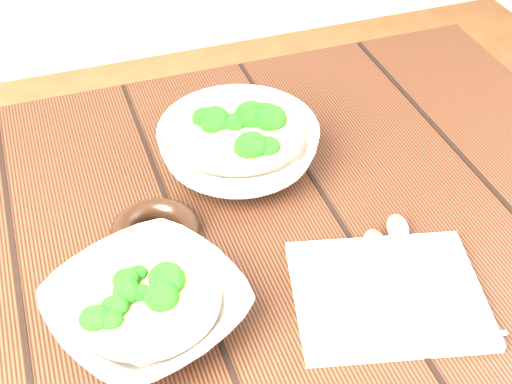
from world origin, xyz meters
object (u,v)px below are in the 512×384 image
Objects in this scene: soup_bowl_front at (147,307)px; trivet at (156,231)px; napkin at (388,294)px; soup_bowl_back at (239,147)px; table at (207,311)px.

soup_bowl_front is 0.13m from trivet.
napkin is at bearing -38.15° from trivet.
napkin is at bearing -11.62° from soup_bowl_front.
soup_bowl_front is at bearing -128.42° from soup_bowl_back.
soup_bowl_front is 0.29m from soup_bowl_back.
table is 10.64× the size of trivet.
napkin is (0.09, -0.28, -0.03)m from soup_bowl_back.
soup_bowl_back reaches higher than napkin.
napkin is (0.27, -0.05, -0.02)m from soup_bowl_front.
trivet is (-0.05, 0.03, 0.13)m from table.
trivet reaches higher than napkin.
soup_bowl_front reaches higher than table.
soup_bowl_front is at bearing -177.76° from napkin.
trivet is at bearing 155.71° from napkin.
soup_bowl_front is 0.27m from napkin.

